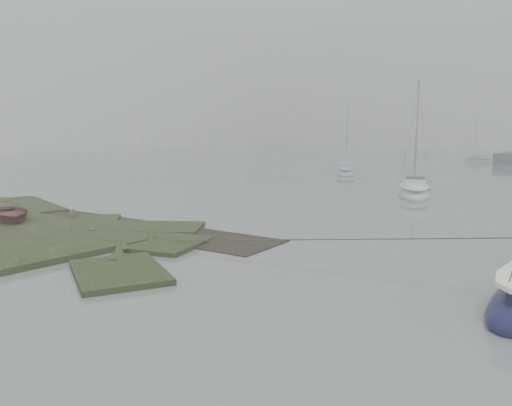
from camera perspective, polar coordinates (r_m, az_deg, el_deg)
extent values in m
plane|color=slate|center=(41.28, 21.20, 1.81)|extent=(160.00, 160.00, 0.00)
ellipsoid|color=silver|center=(34.16, 17.63, 0.91)|extent=(4.09, 6.04, 1.40)
ellipsoid|color=white|center=(34.10, 17.67, 1.84)|extent=(3.44, 5.21, 0.40)
cube|color=white|center=(33.81, 17.71, 2.38)|extent=(1.94, 2.31, 0.41)
cube|color=#15164D|center=(33.79, 17.73, 2.77)|extent=(1.79, 2.13, 0.07)
cylinder|color=#939399|center=(34.65, 17.89, 7.88)|extent=(0.09, 0.09, 6.60)
cylinder|color=#939399|center=(33.63, 17.74, 2.75)|extent=(1.01, 2.14, 0.07)
ellipsoid|color=silver|center=(49.40, 10.24, 3.33)|extent=(4.11, 5.43, 1.28)
ellipsoid|color=silver|center=(49.36, 10.25, 3.92)|extent=(3.47, 4.67, 0.36)
cube|color=silver|center=(49.11, 10.26, 4.27)|extent=(1.87, 2.13, 0.38)
cube|color=silver|center=(49.10, 10.27, 4.51)|extent=(1.73, 1.96, 0.06)
cylinder|color=#939399|center=(49.90, 10.34, 7.72)|extent=(0.08, 0.08, 6.01)
cylinder|color=#939399|center=(48.95, 10.27, 4.50)|extent=(1.10, 1.86, 0.07)
ellipsoid|color=silver|center=(73.94, 23.98, 4.35)|extent=(4.64, 3.40, 1.09)
ellipsoid|color=silver|center=(73.92, 24.00, 4.68)|extent=(3.99, 2.87, 0.31)
cube|color=silver|center=(73.78, 24.12, 4.88)|extent=(1.80, 1.57, 0.32)
cube|color=silver|center=(73.77, 24.13, 5.02)|extent=(1.66, 1.45, 0.05)
cylinder|color=#939399|center=(74.23, 23.81, 6.86)|extent=(0.07, 0.07, 5.11)
cylinder|color=#939399|center=(73.68, 24.20, 5.01)|extent=(1.61, 0.89, 0.06)
imported|color=maroon|center=(25.12, -26.45, -1.05)|extent=(3.80, 3.12, 0.69)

